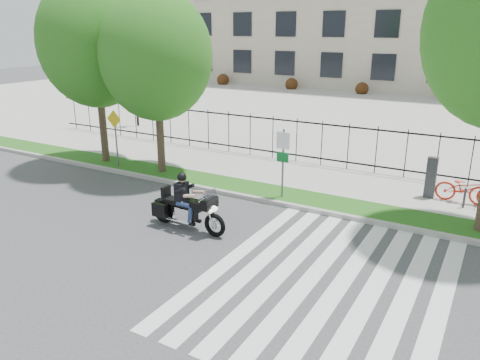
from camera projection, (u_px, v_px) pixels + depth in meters
The scene contains 13 objects.
ground at pixel (172, 239), 13.96m from camera, with size 120.00×120.00×0.00m, color #3A3A3D.
curb at pixel (241, 196), 17.32m from camera, with size 60.00×0.20×0.15m, color #98978F.
grass_verge at pixel (252, 189), 18.02m from camera, with size 60.00×1.50×0.15m, color #235615.
sidewalk at pixel (279, 173), 20.08m from camera, with size 60.00×3.50×0.15m, color #B0ADA5.
plaza at pixel (381, 112), 34.54m from camera, with size 80.00×34.00×0.10m, color #B0ADA5.
crosswalk_stripes at pixel (326, 280), 11.67m from camera, with size 5.70×8.00×0.01m, color silver, non-canonical shape.
iron_fence at pixel (297, 140), 21.18m from camera, with size 30.00×0.06×2.00m, color black, non-canonical shape.
lamp_post_left at pixel (135, 76), 28.54m from camera, with size 1.06×0.70×4.25m.
street_tree_0 at pixel (95, 42), 19.99m from camera, with size 4.87×4.87×8.07m.
street_tree_1 at pixel (156, 56), 18.58m from camera, with size 4.52×4.52×7.39m.
sign_pole_regulatory at pixel (283, 154), 16.51m from camera, with size 0.50×0.09×2.50m.
sign_pole_warning at pixel (115, 131), 20.31m from camera, with size 0.78×0.09×2.49m.
motorcycle_rider at pixel (187, 207), 14.46m from camera, with size 2.83×0.85×2.18m.
Camera 1 is at (8.10, -10.02, 6.02)m, focal length 35.00 mm.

